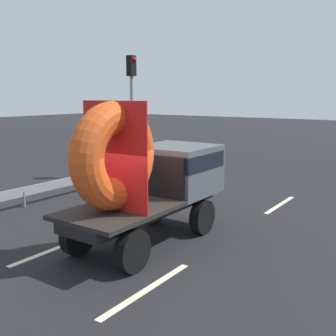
{
  "coord_description": "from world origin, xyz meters",
  "views": [
    {
      "loc": [
        6.33,
        -7.13,
        3.79
      ],
      "look_at": [
        0.15,
        1.76,
        1.84
      ],
      "focal_mm": 42.91,
      "sensor_mm": 36.0,
      "label": 1
    }
  ],
  "objects": [
    {
      "name": "flatbed_truck",
      "position": [
        0.15,
        1.01,
        1.81
      ],
      "size": [
        2.02,
        4.88,
        3.69
      ],
      "color": "black",
      "rests_on": "ground_plane"
    },
    {
      "name": "ground_plane",
      "position": [
        0.0,
        0.0,
        0.0
      ],
      "size": [
        120.0,
        120.0,
        0.0
      ],
      "primitive_type": "plane",
      "color": "black"
    },
    {
      "name": "lane_dash_left_near",
      "position": [
        -1.46,
        -0.91,
        0.0
      ],
      "size": [
        0.16,
        2.65,
        0.01
      ],
      "primitive_type": "cube",
      "rotation": [
        0.0,
        0.0,
        1.57
      ],
      "color": "beige",
      "rests_on": "ground_plane"
    },
    {
      "name": "traffic_light",
      "position": [
        -5.59,
        7.15,
        3.65
      ],
      "size": [
        0.42,
        0.36,
        5.57
      ],
      "color": "gray",
      "rests_on": "ground_plane"
    },
    {
      "name": "guardrail",
      "position": [
        -5.38,
        6.18,
        0.53
      ],
      "size": [
        0.1,
        13.75,
        0.71
      ],
      "color": "gray",
      "rests_on": "ground_plane"
    },
    {
      "name": "lane_dash_right_near",
      "position": [
        1.77,
        -1.27,
        0.0
      ],
      "size": [
        0.16,
        2.8,
        0.01
      ],
      "primitive_type": "cube",
      "rotation": [
        0.0,
        0.0,
        1.57
      ],
      "color": "beige",
      "rests_on": "ground_plane"
    },
    {
      "name": "lane_dash_left_far",
      "position": [
        -1.46,
        6.66,
        0.0
      ],
      "size": [
        0.16,
        2.2,
        0.01
      ],
      "primitive_type": "cube",
      "rotation": [
        0.0,
        0.0,
        1.57
      ],
      "color": "beige",
      "rests_on": "ground_plane"
    },
    {
      "name": "lane_dash_right_far",
      "position": [
        1.77,
        6.39,
        0.0
      ],
      "size": [
        0.16,
        2.68,
        0.01
      ],
      "primitive_type": "cube",
      "rotation": [
        0.0,
        0.0,
        1.57
      ],
      "color": "beige",
      "rests_on": "ground_plane"
    }
  ]
}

